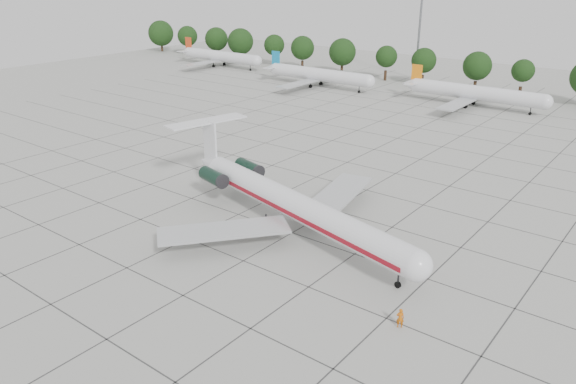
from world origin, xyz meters
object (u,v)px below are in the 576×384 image
object	(u,v)px
ground_crew	(400,318)
bg_airliner_b	(319,75)
main_airliner	(286,201)
bg_airliner_c	(475,93)
floodlight_mast	(420,22)
bg_airliner_a	(221,56)

from	to	relation	value
ground_crew	bg_airliner_b	xyz separation A→B (m)	(-61.11, 75.99, 2.04)
main_airliner	bg_airliner_b	distance (m)	78.96
bg_airliner_b	bg_airliner_c	bearing A→B (deg)	4.16
ground_crew	bg_airliner_c	distance (m)	82.24
floodlight_mast	bg_airliner_c	bearing A→B (deg)	-42.56
bg_airliner_a	bg_airliner_b	xyz separation A→B (m)	(39.43, -6.87, 0.00)
main_airliner	bg_airliner_b	xyz separation A→B (m)	(-42.18, 66.75, -0.25)
main_airliner	ground_crew	xyz separation A→B (m)	(18.92, -9.23, -2.29)
ground_crew	bg_airliner_c	size ratio (longest dim) A/B	0.06
bg_airliner_a	floodlight_mast	world-z (taller)	floodlight_mast
ground_crew	floodlight_mast	xyz separation A→B (m)	(-47.42, 100.43, 13.41)
main_airliner	ground_crew	world-z (taller)	main_airliner
bg_airliner_c	bg_airliner_a	bearing A→B (deg)	176.91
ground_crew	floodlight_mast	distance (m)	111.87
bg_airliner_c	main_airliner	bearing A→B (deg)	-86.02
bg_airliner_a	floodlight_mast	distance (m)	57.10
ground_crew	bg_airliner_a	xyz separation A→B (m)	(-100.54, 82.86, 2.04)
bg_airliner_a	bg_airliner_c	world-z (taller)	same
main_airliner	bg_airliner_a	bearing A→B (deg)	151.72
bg_airliner_a	floodlight_mast	xyz separation A→B (m)	(53.12, 17.57, 11.37)
bg_airliner_c	floodlight_mast	xyz separation A→B (m)	(-23.66, 21.73, 11.37)
bg_airliner_b	floodlight_mast	xyz separation A→B (m)	(13.69, 24.45, 11.37)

